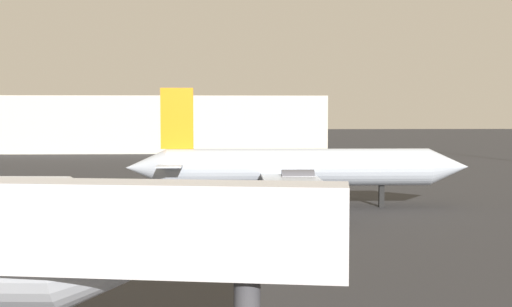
{
  "coord_description": "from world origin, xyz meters",
  "views": [
    {
      "loc": [
        -0.2,
        -8.09,
        8.13
      ],
      "look_at": [
        2.62,
        53.91,
        4.25
      ],
      "focal_mm": 47.35,
      "sensor_mm": 36.0,
      "label": 1
    }
  ],
  "objects": [
    {
      "name": "airplane_on_taxiway",
      "position": [
        5.72,
        48.39,
        3.41
      ],
      "size": [
        29.06,
        19.95,
        10.08
      ],
      "rotation": [
        0.0,
        0.0,
        -0.01
      ],
      "color": "#B2BCCC",
      "rests_on": "ground_plane"
    },
    {
      "name": "terminal_building",
      "position": [
        -14.68,
        134.34,
        5.58
      ],
      "size": [
        68.48,
        26.31,
        11.16
      ],
      "primitive_type": "cube",
      "color": "beige",
      "rests_on": "ground_plane"
    }
  ]
}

